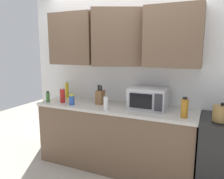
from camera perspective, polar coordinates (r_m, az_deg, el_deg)
name	(u,v)px	position (r m, az deg, el deg)	size (l,w,h in m)	color
wall_back_with_cabinets	(121,57)	(3.18, 2.34, 8.50)	(3.08, 0.59, 2.60)	white
counter_run	(114,137)	(3.21, 0.64, -12.07)	(2.21, 0.63, 0.90)	brown
kettle	(222,113)	(2.65, 26.45, -5.56)	(0.18, 0.18, 0.21)	olive
microwave	(148,98)	(2.93, 9.33, -2.28)	(0.48, 0.37, 0.28)	#B7B7BC
knife_block	(100,97)	(3.15, -3.05, -1.94)	(0.10, 0.12, 0.28)	brown
bottle_red_sauce	(63,95)	(3.33, -12.64, -1.52)	(0.07, 0.07, 0.22)	red
bottle_blue_cleaner	(72,100)	(3.17, -10.33, -2.65)	(0.07, 0.07, 0.15)	#2D56B7
bottle_green_oil	(48,97)	(3.42, -16.22, -1.86)	(0.05, 0.05, 0.16)	#386B2D
bottle_amber_vinegar	(184,108)	(2.66, 18.20, -4.55)	(0.08, 0.08, 0.24)	#AD701E
bottle_yellow_mustard	(67,90)	(3.60, -11.54, -0.14)	(0.06, 0.06, 0.28)	gold
bottle_white_jar	(106,103)	(2.86, -1.61, -3.58)	(0.06, 0.06, 0.18)	white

